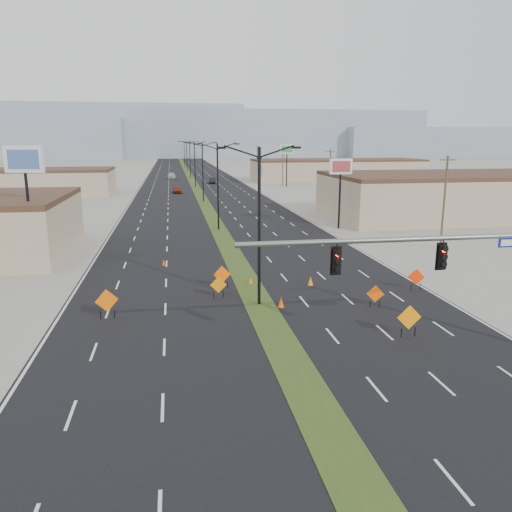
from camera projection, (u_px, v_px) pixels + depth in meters
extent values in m
plane|color=gray|center=(308.00, 395.00, 20.83)|extent=(600.00, 600.00, 0.00)
cube|color=black|center=(195.00, 185.00, 116.87)|extent=(25.00, 400.00, 0.02)
cube|color=#2A4518|center=(195.00, 185.00, 116.87)|extent=(2.00, 400.00, 0.04)
cube|color=tan|center=(32.00, 183.00, 96.78)|extent=(30.00, 14.00, 4.50)
cube|color=tan|center=(460.00, 197.00, 68.92)|extent=(36.00, 18.00, 5.50)
cube|color=tan|center=(337.00, 171.00, 132.05)|extent=(44.00, 16.00, 5.00)
cube|color=#838FA2|center=(243.00, 134.00, 312.23)|extent=(220.00, 50.00, 28.00)
cube|color=#838FA2|center=(457.00, 142.00, 326.39)|extent=(160.00, 50.00, 18.00)
cube|color=#838FA2|center=(131.00, 131.00, 319.67)|extent=(140.00, 50.00, 32.00)
cylinder|color=slate|center=(413.00, 239.00, 22.21)|extent=(16.00, 0.24, 0.24)
cube|color=black|center=(337.00, 261.00, 21.84)|extent=(0.50, 0.28, 1.30)
sphere|color=#FF0C05|center=(338.00, 254.00, 21.61)|extent=(0.22, 0.22, 0.22)
cube|color=black|center=(442.00, 257.00, 22.65)|extent=(0.50, 0.28, 1.30)
sphere|color=#FF0C05|center=(445.00, 250.00, 22.42)|extent=(0.22, 0.22, 0.22)
cylinder|color=black|center=(259.00, 228.00, 31.22)|extent=(0.20, 0.20, 10.00)
cube|color=black|center=(221.00, 148.00, 29.73)|extent=(0.55, 0.24, 0.14)
cube|color=black|center=(296.00, 148.00, 30.47)|extent=(0.55, 0.24, 0.14)
cylinder|color=black|center=(218.00, 187.00, 58.11)|extent=(0.20, 0.20, 10.00)
cube|color=black|center=(197.00, 144.00, 56.62)|extent=(0.55, 0.24, 0.14)
cube|color=black|center=(237.00, 144.00, 57.36)|extent=(0.55, 0.24, 0.14)
cylinder|color=black|center=(203.00, 172.00, 85.00)|extent=(0.20, 0.20, 10.00)
cube|color=black|center=(188.00, 143.00, 83.51)|extent=(0.55, 0.24, 0.14)
cube|color=black|center=(216.00, 143.00, 84.25)|extent=(0.55, 0.24, 0.14)
cylinder|color=black|center=(195.00, 165.00, 111.89)|extent=(0.20, 0.20, 10.00)
cube|color=black|center=(184.00, 142.00, 110.40)|extent=(0.55, 0.24, 0.14)
cube|color=black|center=(205.00, 142.00, 111.14)|extent=(0.55, 0.24, 0.14)
cylinder|color=black|center=(190.00, 160.00, 138.78)|extent=(0.20, 0.20, 10.00)
cube|color=black|center=(181.00, 142.00, 137.29)|extent=(0.55, 0.24, 0.14)
cube|color=black|center=(198.00, 142.00, 138.03)|extent=(0.55, 0.24, 0.14)
cylinder|color=black|center=(187.00, 157.00, 165.68)|extent=(0.20, 0.20, 10.00)
cube|color=black|center=(179.00, 141.00, 164.18)|extent=(0.55, 0.24, 0.14)
cube|color=black|center=(193.00, 141.00, 164.92)|extent=(0.55, 0.24, 0.14)
cylinder|color=black|center=(184.00, 154.00, 192.57)|extent=(0.20, 0.20, 10.00)
cube|color=black|center=(178.00, 141.00, 191.07)|extent=(0.55, 0.24, 0.14)
cube|color=black|center=(190.00, 141.00, 191.81)|extent=(0.55, 0.24, 0.14)
cylinder|color=#4C3823|center=(444.00, 204.00, 47.05)|extent=(0.20, 0.20, 9.00)
cube|color=#4C3823|center=(448.00, 160.00, 46.12)|extent=(1.60, 0.10, 0.10)
cylinder|color=#4C3823|center=(330.00, 177.00, 80.67)|extent=(0.20, 0.20, 9.00)
cube|color=#4C3823|center=(331.00, 152.00, 79.74)|extent=(1.60, 0.10, 0.10)
cylinder|color=#4C3823|center=(283.00, 166.00, 114.28)|extent=(0.20, 0.20, 9.00)
cube|color=#4C3823|center=(283.00, 148.00, 113.35)|extent=(1.60, 0.10, 0.10)
cylinder|color=#4C3823|center=(257.00, 160.00, 147.89)|extent=(0.20, 0.20, 9.00)
cube|color=#4C3823|center=(257.00, 146.00, 146.96)|extent=(1.60, 0.10, 0.10)
imported|color=maroon|center=(177.00, 190.00, 99.93)|extent=(1.76, 3.95, 1.32)
imported|color=black|center=(213.00, 180.00, 122.54)|extent=(2.08, 4.50, 1.43)
imported|color=#AFB5B9|center=(172.00, 176.00, 137.19)|extent=(2.26, 5.29, 1.52)
cube|color=#EB5E04|center=(107.00, 301.00, 29.44)|extent=(1.31, 0.52, 1.38)
cylinder|color=black|center=(101.00, 315.00, 29.57)|extent=(0.05, 0.05, 0.57)
cylinder|color=black|center=(115.00, 314.00, 29.70)|extent=(0.05, 0.05, 0.57)
cube|color=orange|center=(218.00, 285.00, 33.45)|extent=(1.10, 0.09, 1.10)
cylinder|color=black|center=(214.00, 295.00, 33.55)|extent=(0.05, 0.05, 0.46)
cylinder|color=black|center=(223.00, 294.00, 33.65)|extent=(0.05, 0.05, 0.46)
cube|color=#FF5505|center=(222.00, 274.00, 35.57)|extent=(1.25, 0.14, 1.25)
cylinder|color=black|center=(217.00, 285.00, 35.69)|extent=(0.05, 0.05, 0.52)
cylinder|color=black|center=(227.00, 285.00, 35.81)|extent=(0.05, 0.05, 0.52)
cube|color=#FF5505|center=(375.00, 294.00, 31.53)|extent=(1.03, 0.41, 1.09)
cylinder|color=black|center=(370.00, 304.00, 31.64)|extent=(0.05, 0.05, 0.45)
cylinder|color=black|center=(379.00, 304.00, 31.74)|extent=(0.05, 0.05, 0.45)
cube|color=orange|center=(409.00, 317.00, 26.72)|extent=(1.35, 0.07, 1.35)
cylinder|color=black|center=(401.00, 333.00, 26.85)|extent=(0.05, 0.05, 0.56)
cylinder|color=black|center=(415.00, 332.00, 26.98)|extent=(0.05, 0.05, 0.56)
cube|color=#FF3305|center=(416.00, 277.00, 35.20)|extent=(1.11, 0.46, 1.18)
cylinder|color=black|center=(411.00, 287.00, 35.31)|extent=(0.05, 0.05, 0.49)
cylinder|color=black|center=(420.00, 287.00, 35.42)|extent=(0.05, 0.05, 0.49)
cone|color=#EE4A05|center=(281.00, 302.00, 31.70)|extent=(0.50, 0.50, 0.67)
cone|color=orange|center=(311.00, 281.00, 36.49)|extent=(0.47, 0.47, 0.67)
cone|color=orange|center=(251.00, 280.00, 36.86)|extent=(0.36, 0.36, 0.55)
cone|color=#EA3504|center=(164.00, 262.00, 42.33)|extent=(0.32, 0.32, 0.54)
cylinder|color=black|center=(30.00, 218.00, 41.32)|extent=(0.24, 0.24, 8.24)
cube|color=white|center=(24.00, 159.00, 40.24)|extent=(3.24, 1.12, 2.17)
cube|color=#4763AB|center=(23.00, 159.00, 40.05)|extent=(2.54, 0.67, 1.52)
cylinder|color=black|center=(340.00, 200.00, 59.37)|extent=(0.24, 0.24, 6.84)
cube|color=white|center=(341.00, 166.00, 58.48)|extent=(2.70, 0.39, 1.80)
cube|color=#A03538|center=(341.00, 166.00, 58.28)|extent=(2.16, 0.08, 1.26)
cylinder|color=black|center=(287.00, 169.00, 113.16)|extent=(0.24, 0.24, 7.78)
cube|color=white|center=(287.00, 149.00, 112.14)|extent=(3.09, 0.63, 2.05)
cube|color=#358449|center=(287.00, 149.00, 111.95)|extent=(2.45, 0.27, 1.43)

